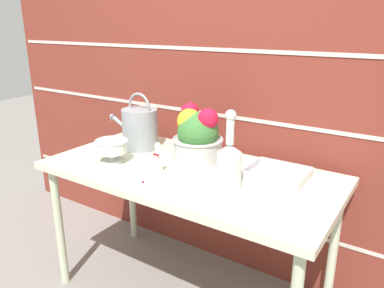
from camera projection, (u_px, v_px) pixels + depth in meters
The scene contains 9 objects.
brick_wall at pixel (233, 83), 2.06m from camera, with size 3.60×0.08×2.20m.
patio_table at pixel (188, 182), 1.84m from camera, with size 1.43×0.70×0.74m.
watering_can at pixel (140, 128), 2.09m from camera, with size 0.34×0.20×0.32m.
crystal_pedestal_bowl at pixel (112, 147), 1.89m from camera, with size 0.17×0.17×0.12m.
flower_planter at pixel (197, 136), 1.90m from camera, with size 0.26×0.26×0.29m.
glass_decanter at pixel (229, 162), 1.58m from camera, with size 0.11×0.11×0.34m.
figurine_vase at pixel (158, 162), 1.73m from camera, with size 0.06×0.06×0.16m.
wire_tray at pixel (277, 175), 1.72m from camera, with size 0.27×0.22×0.04m.
fallen_petal at pixel (143, 182), 1.66m from camera, with size 0.01×0.01×0.01m.
Camera 1 is at (0.95, -1.40, 1.42)m, focal length 35.00 mm.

